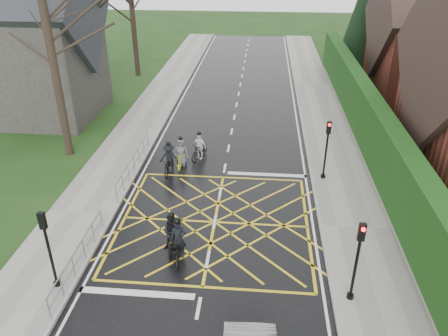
% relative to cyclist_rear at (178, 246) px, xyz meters
% --- Properties ---
extents(ground, '(120.00, 120.00, 0.00)m').
position_rel_cyclist_rear_xyz_m(ground, '(1.12, 2.49, -0.59)').
color(ground, black).
rests_on(ground, ground).
extents(road, '(9.00, 80.00, 0.01)m').
position_rel_cyclist_rear_xyz_m(road, '(1.12, 2.49, -0.58)').
color(road, black).
rests_on(road, ground).
extents(sidewalk_right, '(3.00, 80.00, 0.15)m').
position_rel_cyclist_rear_xyz_m(sidewalk_right, '(7.12, 2.49, -0.51)').
color(sidewalk_right, gray).
rests_on(sidewalk_right, ground).
extents(sidewalk_left, '(3.00, 80.00, 0.15)m').
position_rel_cyclist_rear_xyz_m(sidewalk_left, '(-4.88, 2.49, -0.51)').
color(sidewalk_left, gray).
rests_on(sidewalk_left, ground).
extents(stone_wall, '(0.50, 38.00, 0.70)m').
position_rel_cyclist_rear_xyz_m(stone_wall, '(8.87, 8.49, -0.24)').
color(stone_wall, slate).
rests_on(stone_wall, ground).
extents(hedge, '(0.90, 38.00, 2.80)m').
position_rel_cyclist_rear_xyz_m(hedge, '(8.87, 8.49, 1.51)').
color(hedge, black).
rests_on(hedge, stone_wall).
extents(house_far, '(9.80, 8.80, 10.30)m').
position_rel_cyclist_rear_xyz_m(house_far, '(15.87, 20.49, 3.77)').
color(house_far, brown).
rests_on(house_far, ground).
extents(conifer, '(4.60, 4.60, 10.00)m').
position_rel_cyclist_rear_xyz_m(conifer, '(11.87, 28.49, 4.40)').
color(conifer, black).
rests_on(conifer, ground).
extents(church, '(8.80, 7.80, 11.00)m').
position_rel_cyclist_rear_xyz_m(church, '(-12.42, 14.49, 4.34)').
color(church, '#2D2B28').
rests_on(church, ground).
extents(tree_near, '(9.24, 9.24, 11.44)m').
position_rel_cyclist_rear_xyz_m(tree_near, '(-7.88, 8.49, 7.32)').
color(tree_near, black).
rests_on(tree_near, ground).
extents(railing_south, '(0.05, 5.04, 1.03)m').
position_rel_cyclist_rear_xyz_m(railing_south, '(-3.53, -1.01, 0.19)').
color(railing_south, slate).
rests_on(railing_south, ground).
extents(railing_north, '(0.05, 6.04, 1.03)m').
position_rel_cyclist_rear_xyz_m(railing_north, '(-3.53, 6.49, 0.20)').
color(railing_north, slate).
rests_on(railing_north, ground).
extents(traffic_light_ne, '(0.24, 0.31, 3.21)m').
position_rel_cyclist_rear_xyz_m(traffic_light_ne, '(6.22, 6.69, 1.07)').
color(traffic_light_ne, black).
rests_on(traffic_light_ne, ground).
extents(traffic_light_se, '(0.24, 0.31, 3.21)m').
position_rel_cyclist_rear_xyz_m(traffic_light_se, '(6.22, -1.71, 1.07)').
color(traffic_light_se, black).
rests_on(traffic_light_se, ground).
extents(traffic_light_sw, '(0.24, 0.31, 3.21)m').
position_rel_cyclist_rear_xyz_m(traffic_light_sw, '(-3.98, -2.00, 1.07)').
color(traffic_light_sw, black).
rests_on(traffic_light_sw, ground).
extents(cyclist_rear, '(0.90, 1.94, 1.82)m').
position_rel_cyclist_rear_xyz_m(cyclist_rear, '(0.00, 0.00, 0.00)').
color(cyclist_rear, black).
rests_on(cyclist_rear, ground).
extents(cyclist_back, '(0.79, 1.74, 1.73)m').
position_rel_cyclist_rear_xyz_m(cyclist_back, '(-0.32, 0.51, 0.06)').
color(cyclist_back, black).
rests_on(cyclist_back, ground).
extents(cyclist_mid, '(1.05, 1.82, 1.75)m').
position_rel_cyclist_rear_xyz_m(cyclist_mid, '(-1.74, 6.80, 0.05)').
color(cyclist_mid, black).
rests_on(cyclist_mid, ground).
extents(cyclist_front, '(1.07, 1.66, 1.62)m').
position_rel_cyclist_rear_xyz_m(cyclist_front, '(-0.39, 8.52, 0.01)').
color(cyclist_front, black).
rests_on(cyclist_front, ground).
extents(cyclist_lead, '(0.77, 1.75, 1.69)m').
position_rel_cyclist_rear_xyz_m(cyclist_lead, '(-1.25, 7.62, -0.00)').
color(cyclist_lead, yellow).
rests_on(cyclist_lead, ground).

